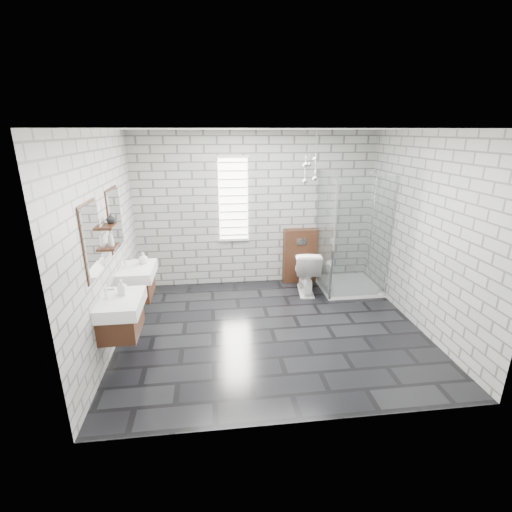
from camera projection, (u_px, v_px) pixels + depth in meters
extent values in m
cube|color=black|center=(271.00, 330.00, 5.29)|extent=(4.20, 3.60, 0.02)
cube|color=white|center=(274.00, 128.00, 4.41)|extent=(4.20, 3.60, 0.02)
cube|color=#A2A29D|center=(256.00, 210.00, 6.55)|extent=(4.20, 0.02, 2.70)
cube|color=#A2A29D|center=(307.00, 296.00, 3.15)|extent=(4.20, 0.02, 2.70)
cube|color=#A2A29D|center=(105.00, 244.00, 4.61)|extent=(0.02, 3.60, 2.70)
cube|color=#A2A29D|center=(424.00, 233.00, 5.09)|extent=(0.02, 3.60, 2.70)
cube|color=#402213|center=(121.00, 321.00, 4.37)|extent=(0.42, 0.62, 0.30)
cube|color=silver|center=(139.00, 318.00, 4.38)|extent=(0.02, 0.35, 0.01)
cube|color=white|center=(121.00, 304.00, 4.30)|extent=(0.47, 0.70, 0.15)
cylinder|color=silver|center=(106.00, 294.00, 4.24)|extent=(0.04, 0.04, 0.12)
cylinder|color=silver|center=(110.00, 290.00, 4.23)|extent=(0.10, 0.02, 0.02)
cube|color=white|center=(92.00, 241.00, 4.02)|extent=(0.03, 0.55, 0.80)
cube|color=#402213|center=(91.00, 241.00, 4.02)|extent=(0.01, 0.59, 0.84)
cube|color=#402213|center=(137.00, 286.00, 5.34)|extent=(0.42, 0.62, 0.30)
cube|color=silver|center=(151.00, 284.00, 5.36)|extent=(0.02, 0.35, 0.01)
cube|color=white|center=(137.00, 272.00, 5.28)|extent=(0.47, 0.70, 0.15)
cylinder|color=silver|center=(125.00, 263.00, 5.21)|extent=(0.04, 0.04, 0.12)
cylinder|color=silver|center=(128.00, 260.00, 5.20)|extent=(0.10, 0.02, 0.02)
cube|color=white|center=(115.00, 219.00, 5.00)|extent=(0.03, 0.55, 0.80)
cube|color=#402213|center=(114.00, 219.00, 5.00)|extent=(0.01, 0.59, 0.84)
cube|color=#402213|center=(111.00, 247.00, 4.58)|extent=(0.14, 0.30, 0.03)
cube|color=#402213|center=(109.00, 226.00, 4.50)|extent=(0.14, 0.30, 0.03)
cube|color=white|center=(233.00, 200.00, 6.42)|extent=(0.50, 0.02, 1.40)
cube|color=silver|center=(232.00, 157.00, 6.17)|extent=(0.56, 0.04, 0.04)
cube|color=silver|center=(234.00, 240.00, 6.63)|extent=(0.56, 0.04, 0.04)
cube|color=silver|center=(234.00, 235.00, 6.60)|extent=(0.48, 0.01, 0.02)
cube|color=silver|center=(234.00, 227.00, 6.56)|extent=(0.48, 0.01, 0.02)
cube|color=silver|center=(234.00, 220.00, 6.51)|extent=(0.48, 0.01, 0.02)
cube|color=silver|center=(234.00, 212.00, 6.47)|extent=(0.48, 0.01, 0.02)
cube|color=silver|center=(233.00, 204.00, 6.42)|extent=(0.48, 0.01, 0.02)
cube|color=silver|center=(233.00, 196.00, 6.38)|extent=(0.48, 0.01, 0.02)
cube|color=silver|center=(233.00, 188.00, 6.33)|extent=(0.48, 0.01, 0.02)
cube|color=silver|center=(233.00, 179.00, 6.29)|extent=(0.48, 0.01, 0.02)
cube|color=silver|center=(233.00, 171.00, 6.24)|extent=(0.48, 0.01, 0.03)
cube|color=silver|center=(233.00, 162.00, 6.20)|extent=(0.48, 0.01, 0.03)
cube|color=#402213|center=(300.00, 256.00, 6.81)|extent=(0.60, 0.20, 1.00)
cube|color=silver|center=(302.00, 242.00, 6.62)|extent=(0.18, 0.01, 0.12)
cube|color=white|center=(347.00, 286.00, 6.68)|extent=(1.00, 1.00, 0.06)
cube|color=silver|center=(363.00, 240.00, 5.90)|extent=(1.00, 0.01, 2.00)
cube|color=silver|center=(324.00, 233.00, 6.30)|extent=(0.01, 1.00, 2.00)
cube|color=silver|center=(333.00, 241.00, 5.84)|extent=(0.03, 0.03, 2.00)
cube|color=silver|center=(392.00, 239.00, 5.95)|extent=(0.03, 0.03, 2.00)
cylinder|color=silver|center=(372.00, 225.00, 6.57)|extent=(0.02, 0.02, 1.80)
cylinder|color=silver|center=(373.00, 172.00, 6.27)|extent=(0.14, 0.14, 0.02)
sphere|color=silver|center=(305.00, 164.00, 5.87)|extent=(0.09, 0.09, 0.09)
cylinder|color=silver|center=(306.00, 146.00, 5.78)|extent=(0.01, 0.01, 0.48)
sphere|color=silver|center=(315.00, 178.00, 5.99)|extent=(0.09, 0.09, 0.09)
cylinder|color=silver|center=(316.00, 153.00, 5.86)|extent=(0.01, 0.01, 0.70)
sphere|color=silver|center=(309.00, 164.00, 6.05)|extent=(0.09, 0.09, 0.09)
cylinder|color=silver|center=(310.00, 146.00, 5.96)|extent=(0.01, 0.01, 0.50)
sphere|color=silver|center=(305.00, 181.00, 6.07)|extent=(0.09, 0.09, 0.09)
cylinder|color=silver|center=(306.00, 154.00, 5.93)|extent=(0.01, 0.01, 0.75)
sphere|color=silver|center=(315.00, 158.00, 5.97)|extent=(0.09, 0.09, 0.09)
cylinder|color=silver|center=(316.00, 143.00, 5.90)|extent=(0.01, 0.01, 0.40)
imported|color=white|center=(306.00, 271.00, 6.40)|extent=(0.52, 0.80, 0.77)
imported|color=#B2B2B2|center=(122.00, 287.00, 4.33)|extent=(0.10, 0.10, 0.19)
imported|color=#B2B2B2|center=(143.00, 258.00, 5.36)|extent=(0.15, 0.15, 0.17)
imported|color=#B2B2B2|center=(111.00, 239.00, 4.52)|extent=(0.08, 0.08, 0.19)
imported|color=#B2B2B2|center=(111.00, 218.00, 4.57)|extent=(0.14, 0.14, 0.12)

